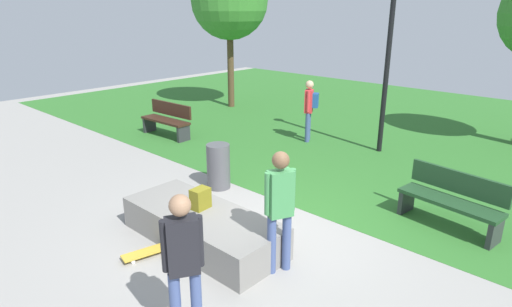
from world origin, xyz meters
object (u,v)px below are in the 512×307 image
at_px(backpack_on_ledge, 200,198).
at_px(park_bench_near_path, 452,199).
at_px(concrete_ledge, 203,227).
at_px(park_bench_by_oak, 167,119).
at_px(pedestrian_with_backpack, 310,106).
at_px(skater_performing_trick, 183,258).
at_px(tree_slender_maple, 229,1).
at_px(lamp_post, 390,34).
at_px(skateboard_by_ledge, 150,251).
at_px(skater_watching, 280,204).
at_px(trash_bin, 218,166).

bearing_deg(backpack_on_ledge, park_bench_near_path, -46.34).
relative_size(concrete_ledge, backpack_on_ledge, 8.25).
distance_m(park_bench_near_path, park_bench_by_oak, 7.62).
bearing_deg(backpack_on_ledge, pedestrian_with_backpack, 14.70).
distance_m(skater_performing_trick, tree_slender_maple, 11.70).
bearing_deg(lamp_post, concrete_ledge, -88.86).
relative_size(park_bench_by_oak, pedestrian_with_backpack, 1.01).
relative_size(concrete_ledge, pedestrian_with_backpack, 1.64).
bearing_deg(park_bench_by_oak, skateboard_by_ledge, -38.71).
xyz_separation_m(backpack_on_ledge, park_bench_near_path, (2.67, 2.96, -0.18)).
bearing_deg(skater_watching, skateboard_by_ledge, -148.75).
bearing_deg(concrete_ledge, lamp_post, 91.14).
relative_size(park_bench_near_path, tree_slender_maple, 0.34).
height_order(skater_performing_trick, skater_watching, skater_watching).
height_order(backpack_on_ledge, tree_slender_maple, tree_slender_maple).
height_order(concrete_ledge, skater_performing_trick, skater_performing_trick).
distance_m(park_bench_near_path, tree_slender_maple, 10.26).
bearing_deg(park_bench_by_oak, pedestrian_with_backpack, 35.66).
bearing_deg(skater_watching, concrete_ledge, -171.40).
bearing_deg(skateboard_by_ledge, pedestrian_with_backpack, 105.13).
bearing_deg(skateboard_by_ledge, backpack_on_ledge, 79.16).
height_order(tree_slender_maple, trash_bin, tree_slender_maple).
xyz_separation_m(skater_performing_trick, park_bench_by_oak, (-6.46, 4.49, -0.50)).
bearing_deg(trash_bin, park_bench_near_path, 20.37).
bearing_deg(tree_slender_maple, pedestrian_with_backpack, -18.69).
xyz_separation_m(skater_performing_trick, lamp_post, (-1.52, 7.24, 1.84)).
xyz_separation_m(tree_slender_maple, lamp_post, (6.33, -1.04, -0.76)).
xyz_separation_m(park_bench_near_path, pedestrian_with_backpack, (-4.48, 2.29, 0.48)).
xyz_separation_m(concrete_ledge, lamp_post, (-0.12, 5.82, 2.57)).
xyz_separation_m(park_bench_by_oak, pedestrian_with_backpack, (3.14, 2.25, 0.48)).
distance_m(skateboard_by_ledge, pedestrian_with_backpack, 6.37).
bearing_deg(park_bench_by_oak, backpack_on_ledge, -31.20).
bearing_deg(lamp_post, park_bench_near_path, -46.09).
relative_size(skater_watching, skateboard_by_ledge, 2.06).
distance_m(skater_watching, tree_slender_maple, 10.55).
bearing_deg(tree_slender_maple, skateboard_by_ledge, -50.97).
bearing_deg(skater_watching, trash_bin, 152.94).
relative_size(tree_slender_maple, lamp_post, 1.04).
relative_size(lamp_post, trash_bin, 5.29).
bearing_deg(backpack_on_ledge, skater_performing_trick, -138.88).
bearing_deg(tree_slender_maple, backpack_on_ledge, -46.94).
relative_size(concrete_ledge, trash_bin, 2.97).
bearing_deg(pedestrian_with_backpack, park_bench_near_path, -27.06).
bearing_deg(skater_watching, lamp_post, 104.46).
relative_size(park_bench_near_path, pedestrian_with_backpack, 1.02).
height_order(skater_watching, pedestrian_with_backpack, skater_watching).
xyz_separation_m(skater_performing_trick, pedestrian_with_backpack, (-3.32, 6.74, -0.02)).
bearing_deg(concrete_ledge, park_bench_by_oak, 148.74).
relative_size(concrete_ledge, skateboard_by_ledge, 3.20).
distance_m(skater_performing_trick, pedestrian_with_backpack, 7.51).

